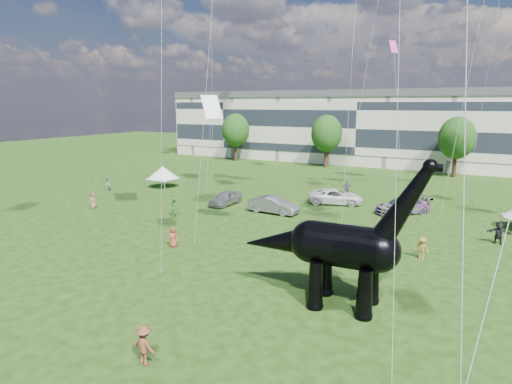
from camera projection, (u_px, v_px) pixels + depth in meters
The scene contains 12 objects.
ground at pixel (194, 316), 22.01m from camera, with size 220.00×220.00×0.00m, color #16330C.
terrace_row at pixel (364, 130), 77.73m from camera, with size 78.00×11.00×12.00m, color beige.
tree_far_left at pixel (236, 128), 80.37m from camera, with size 5.20×5.20×9.44m.
tree_mid_left at pixel (327, 130), 71.85m from camera, with size 5.20×5.20×9.44m.
tree_mid_right at pixel (457, 135), 62.38m from camera, with size 5.20×5.20×9.44m.
dinosaur_sculpture at pixel (337, 247), 22.74m from camera, with size 10.42×3.00×8.51m.
car_silver at pixel (225, 198), 45.93m from camera, with size 1.83×4.54×1.55m, color silver.
car_grey at pixel (273, 205), 42.51m from camera, with size 1.76×5.03×1.66m, color slate.
car_white at pixel (336, 197), 46.43m from camera, with size 2.71×5.87×1.63m, color white.
car_dark at pixel (403, 206), 42.36m from camera, with size 2.28×5.60×1.62m, color #595960.
gazebo_left at pixel (163, 173), 55.48m from camera, with size 3.97×3.97×2.76m.
visitors at pixel (281, 221), 36.70m from camera, with size 48.89×37.70×1.87m.
Camera 1 is at (12.60, -16.18, 10.72)m, focal length 30.00 mm.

